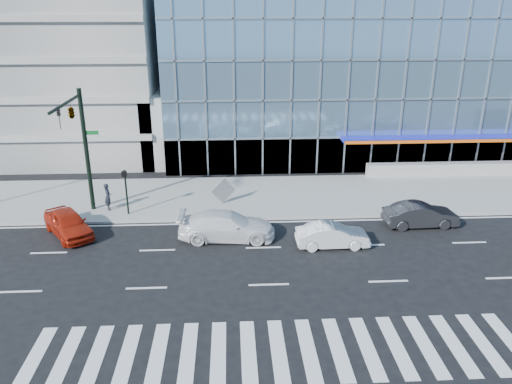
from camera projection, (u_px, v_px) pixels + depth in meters
ground at (263, 248)px, 28.37m from camera, size 160.00×160.00×0.00m
sidewalk at (256, 196)px, 35.81m from camera, size 120.00×8.00×0.15m
theatre_building at (384, 61)px, 50.69m from camera, size 42.00×26.00×15.00m
parking_garage at (39, 37)px, 48.11m from camera, size 24.00×24.00×20.00m
ramp_block at (182, 125)px, 43.82m from camera, size 6.00×8.00×6.00m
traffic_signal at (76, 125)px, 29.90m from camera, size 1.14×5.74×8.00m
ped_signal_post at (126, 185)px, 31.80m from camera, size 0.30×0.33×3.00m
white_suv at (227, 226)px, 29.20m from camera, size 5.75×2.56×1.64m
white_sedan at (332, 235)px, 28.29m from camera, size 4.15×1.49×1.36m
dark_sedan at (420, 215)px, 30.87m from camera, size 4.60×1.76×1.50m
red_sedan at (68, 223)px, 29.66m from camera, size 4.09×4.72×1.54m
pedestrian at (108, 197)px, 32.94m from camera, size 0.64×0.77×1.81m
tilted_panel at (223, 191)px, 33.96m from camera, size 1.67×0.85×1.83m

